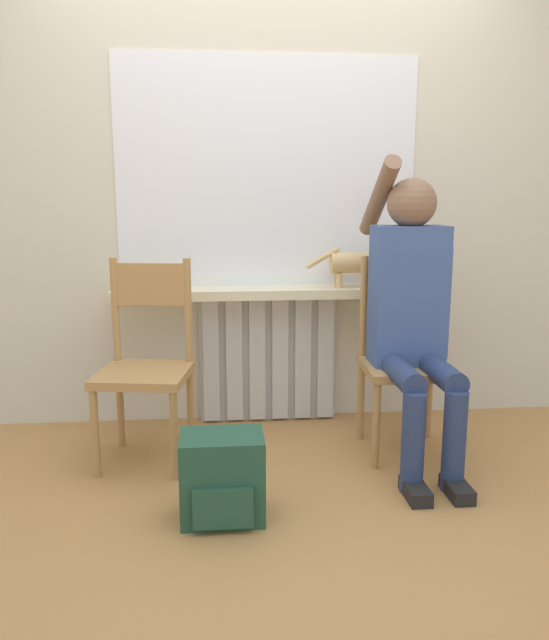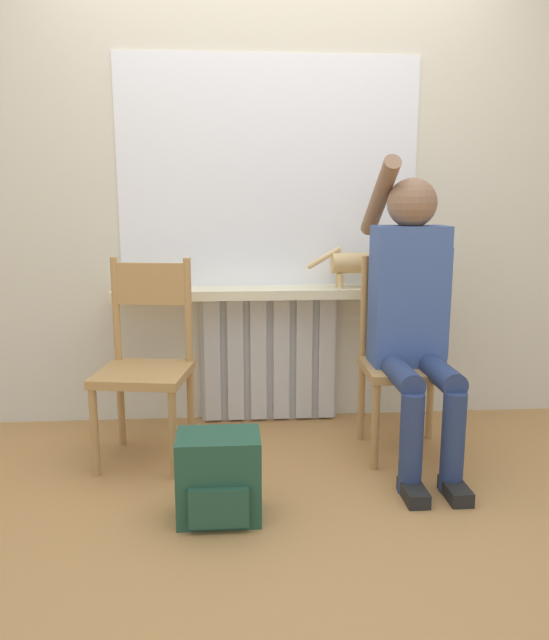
% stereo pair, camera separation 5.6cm
% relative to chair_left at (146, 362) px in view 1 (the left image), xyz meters
% --- Properties ---
extents(ground_plane, '(12.00, 12.00, 0.00)m').
position_rel_chair_left_xyz_m(ground_plane, '(0.62, -0.67, -0.48)').
color(ground_plane, '#B27F47').
extents(wall_with_window, '(7.00, 0.06, 2.70)m').
position_rel_chair_left_xyz_m(wall_with_window, '(0.62, 0.56, 0.87)').
color(wall_with_window, beige).
rests_on(wall_with_window, ground_plane).
extents(radiator, '(0.76, 0.08, 0.71)m').
position_rel_chair_left_xyz_m(radiator, '(0.62, 0.48, -0.12)').
color(radiator, silver).
rests_on(radiator, ground_plane).
extents(windowsill, '(1.67, 0.23, 0.05)m').
position_rel_chair_left_xyz_m(windowsill, '(0.62, 0.41, 0.26)').
color(windowsill, beige).
rests_on(windowsill, radiator).
extents(window_glass, '(1.60, 0.01, 1.21)m').
position_rel_chair_left_xyz_m(window_glass, '(0.62, 0.52, 0.89)').
color(window_glass, white).
rests_on(window_glass, windowsill).
extents(chair_left, '(0.47, 0.47, 0.96)m').
position_rel_chair_left_xyz_m(chair_left, '(0.00, 0.00, 0.00)').
color(chair_left, '#B2844C').
rests_on(chair_left, ground_plane).
extents(chair_right, '(0.42, 0.42, 0.96)m').
position_rel_chair_left_xyz_m(chair_right, '(1.24, 0.00, 0.00)').
color(chair_right, '#B2844C').
rests_on(chair_right, ground_plane).
extents(person, '(0.36, 0.98, 1.43)m').
position_rel_chair_left_xyz_m(person, '(1.24, -0.11, 0.26)').
color(person, navy).
rests_on(person, ground_plane).
extents(cat, '(0.50, 0.11, 0.22)m').
position_rel_chair_left_xyz_m(cat, '(1.13, 0.39, 0.42)').
color(cat, '#DBB77A').
rests_on(cat, windowsill).
extents(backpack, '(0.32, 0.26, 0.34)m').
position_rel_chair_left_xyz_m(backpack, '(0.35, -0.61, -0.31)').
color(backpack, '#234C38').
rests_on(backpack, ground_plane).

